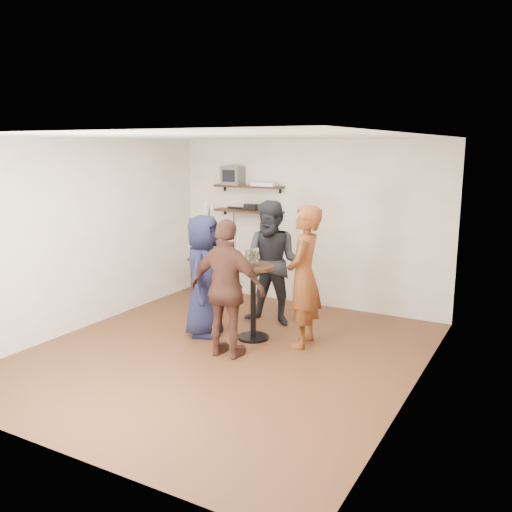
{
  "coord_description": "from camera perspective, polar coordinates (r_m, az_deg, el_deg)",
  "views": [
    {
      "loc": [
        3.37,
        -5.28,
        2.49
      ],
      "look_at": [
        0.23,
        0.4,
        1.17
      ],
      "focal_mm": 38.0,
      "sensor_mm": 36.0,
      "label": 1
    }
  ],
  "objects": [
    {
      "name": "person_navy",
      "position": [
        7.19,
        -5.53,
        -2.08
      ],
      "size": [
        0.7,
        0.9,
        1.62
      ],
      "primitive_type": "imported",
      "rotation": [
        0.0,
        0.0,
        1.83
      ],
      "color": "black",
      "rests_on": "room"
    },
    {
      "name": "radio",
      "position": [
        8.84,
        -0.55,
        5.18
      ],
      "size": [
        0.22,
        0.1,
        0.1
      ],
      "primitive_type": "cube",
      "color": "black",
      "rests_on": "shelf_lower"
    },
    {
      "name": "person_brown",
      "position": [
        6.41,
        -3.03,
        -3.51
      ],
      "size": [
        0.99,
        0.45,
        1.67
      ],
      "primitive_type": "imported",
      "rotation": [
        0.0,
        0.0,
        3.18
      ],
      "color": "#46261E",
      "rests_on": "room"
    },
    {
      "name": "wine_glass_br",
      "position": [
        6.93,
        0.01,
        0.23
      ],
      "size": [
        0.07,
        0.07,
        0.22
      ],
      "color": "silver",
      "rests_on": "drinks_table"
    },
    {
      "name": "drinks_table",
      "position": [
        7.04,
        -0.3,
        -3.81
      ],
      "size": [
        0.54,
        0.54,
        0.99
      ],
      "color": "black",
      "rests_on": "room"
    },
    {
      "name": "dvd_deck",
      "position": [
        8.68,
        0.95,
        7.58
      ],
      "size": [
        0.4,
        0.24,
        0.06
      ],
      "primitive_type": "cube",
      "color": "silver",
      "rests_on": "shelf_upper"
    },
    {
      "name": "wine_glass_bl",
      "position": [
        7.0,
        -0.18,
        0.3
      ],
      "size": [
        0.07,
        0.07,
        0.22
      ],
      "color": "silver",
      "rests_on": "drinks_table"
    },
    {
      "name": "person_plaid",
      "position": [
        6.77,
        5.05,
        -2.2
      ],
      "size": [
        0.52,
        0.71,
        1.79
      ],
      "primitive_type": "imported",
      "rotation": [
        0.0,
        0.0,
        -1.43
      ],
      "color": "#B21417",
      "rests_on": "room"
    },
    {
      "name": "room",
      "position": [
        6.37,
        -3.54,
        0.7
      ],
      "size": [
        4.58,
        5.08,
        2.68
      ],
      "color": "#4B2618",
      "rests_on": "ground"
    },
    {
      "name": "wine_glass_fr",
      "position": [
        6.87,
        -0.03,
        -0.01
      ],
      "size": [
        0.07,
        0.07,
        0.2
      ],
      "color": "silver",
      "rests_on": "drinks_table"
    },
    {
      "name": "wine_glass_fl",
      "position": [
        6.93,
        -0.89,
        0.1
      ],
      "size": [
        0.07,
        0.07,
        0.2
      ],
      "color": "silver",
      "rests_on": "drinks_table"
    },
    {
      "name": "vase_lilies",
      "position": [
        9.14,
        -4.97,
        1.86
      ],
      "size": [
        0.2,
        0.2,
        1.0
      ],
      "rotation": [
        0.0,
        0.0,
        0.13
      ],
      "color": "white",
      "rests_on": "side_table"
    },
    {
      "name": "side_table",
      "position": [
        9.22,
        -4.91,
        -0.73
      ],
      "size": [
        0.61,
        0.61,
        0.65
      ],
      "rotation": [
        0.0,
        0.0,
        0.13
      ],
      "color": "black",
      "rests_on": "room"
    },
    {
      "name": "shelf_upper",
      "position": [
        8.83,
        -0.79,
        7.34
      ],
      "size": [
        1.2,
        0.25,
        0.04
      ],
      "primitive_type": "cube",
      "color": "black",
      "rests_on": "room"
    },
    {
      "name": "shelf_lower",
      "position": [
        8.87,
        -0.78,
        4.76
      ],
      "size": [
        1.2,
        0.25,
        0.04
      ],
      "primitive_type": "cube",
      "color": "black",
      "rests_on": "room"
    },
    {
      "name": "person_dark",
      "position": [
        7.58,
        1.77,
        -0.78
      ],
      "size": [
        0.91,
        0.74,
        1.76
      ],
      "primitive_type": "imported",
      "rotation": [
        0.0,
        0.0,
        0.09
      ],
      "color": "black",
      "rests_on": "room"
    },
    {
      "name": "crt_monitor",
      "position": [
        8.97,
        -2.4,
        8.46
      ],
      "size": [
        0.32,
        0.3,
        0.3
      ],
      "primitive_type": "cube",
      "color": "#59595B",
      "rests_on": "shelf_upper"
    },
    {
      "name": "power_strip",
      "position": [
        9.05,
        -2.13,
        5.09
      ],
      "size": [
        0.3,
        0.05,
        0.03
      ],
      "primitive_type": "cube",
      "color": "black",
      "rests_on": "shelf_lower"
    }
  ]
}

